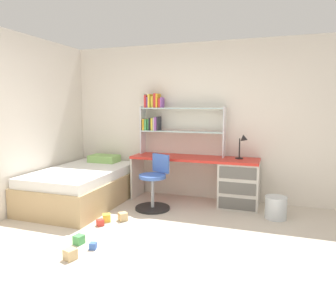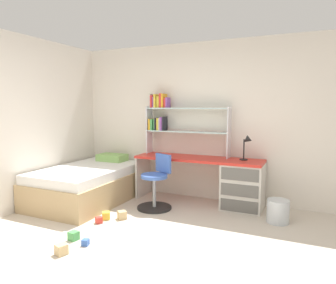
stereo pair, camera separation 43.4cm
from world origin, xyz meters
name	(u,v)px [view 1 (the left image)]	position (x,y,z in m)	size (l,w,h in m)	color
ground_plane	(141,268)	(0.00, 0.00, -0.01)	(5.56, 5.93, 0.02)	beige
room_shell	(97,124)	(-1.19, 1.21, 1.29)	(5.56, 5.93, 2.58)	silver
desk	(227,180)	(0.50, 2.17, 0.41)	(2.02, 0.54, 0.73)	red
bookshelf_hutch	(168,118)	(-0.52, 2.33, 1.34)	(1.42, 0.22, 1.02)	silver
desk_lamp	(243,143)	(0.73, 2.22, 0.99)	(0.20, 0.17, 0.38)	black
swivel_chair	(154,187)	(-0.51, 1.65, 0.33)	(0.52, 0.52, 0.82)	black
bed_platform	(83,186)	(-1.68, 1.53, 0.28)	(1.17, 1.86, 0.68)	tan
waste_bin	(276,208)	(1.23, 1.80, 0.15)	(0.29, 0.29, 0.31)	silver
toy_block_green_0	(79,240)	(-0.86, 0.24, 0.05)	(0.10, 0.10, 0.10)	#479E51
toy_block_red_1	(100,223)	(-0.92, 0.79, 0.04)	(0.08, 0.08, 0.08)	red
toy_block_yellow_2	(107,218)	(-0.92, 0.95, 0.05)	(0.10, 0.10, 0.10)	gold
toy_block_natural_3	(70,254)	(-0.73, -0.10, 0.05)	(0.11, 0.11, 0.11)	tan
toy_block_blue_4	(93,246)	(-0.64, 0.18, 0.04)	(0.07, 0.07, 0.07)	#3860B7
toy_block_natural_5	(123,217)	(-0.73, 1.05, 0.05)	(0.11, 0.11, 0.11)	tan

